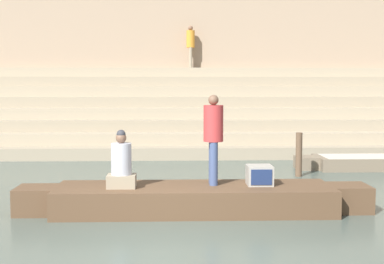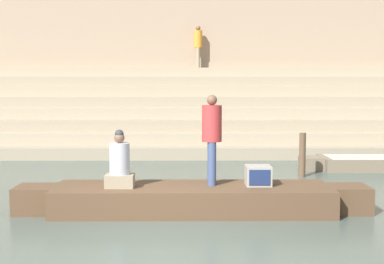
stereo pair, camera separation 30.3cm
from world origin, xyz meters
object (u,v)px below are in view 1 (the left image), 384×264
(rowboat_main, at_px, (194,198))
(person_on_steps, at_px, (191,44))
(tv_set, at_px, (259,175))
(mooring_post, at_px, (299,155))
(person_rowing, at_px, (121,165))
(person_standing, at_px, (213,133))

(rowboat_main, height_order, person_on_steps, person_on_steps)
(rowboat_main, distance_m, person_on_steps, 13.04)
(tv_set, bearing_deg, rowboat_main, -174.81)
(mooring_post, height_order, person_on_steps, person_on_steps)
(tv_set, relative_size, mooring_post, 0.42)
(rowboat_main, height_order, person_rowing, person_rowing)
(person_standing, bearing_deg, tv_set, -5.75)
(mooring_post, bearing_deg, person_on_steps, 106.27)
(person_rowing, bearing_deg, mooring_post, 39.05)
(tv_set, bearing_deg, person_on_steps, 96.20)
(person_on_steps, bearing_deg, person_standing, 152.91)
(person_standing, xyz_separation_m, mooring_post, (2.49, 3.67, -0.89))
(person_rowing, bearing_deg, tv_set, -0.22)
(person_standing, xyz_separation_m, tv_set, (0.86, -0.08, -0.78))
(rowboat_main, xyz_separation_m, tv_set, (1.23, 0.07, 0.41))
(person_standing, relative_size, mooring_post, 1.48)
(rowboat_main, relative_size, person_rowing, 6.17)
(rowboat_main, relative_size, tv_set, 13.60)
(person_standing, relative_size, person_on_steps, 0.98)
(person_rowing, height_order, mooring_post, person_rowing)
(tv_set, bearing_deg, person_standing, 176.49)
(person_standing, bearing_deg, person_rowing, -171.57)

